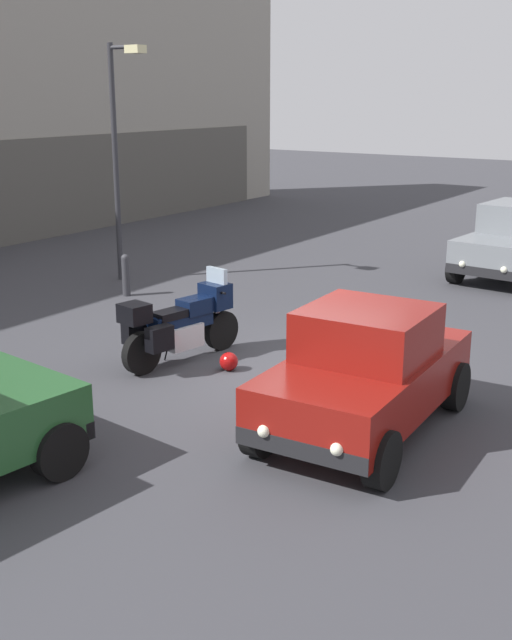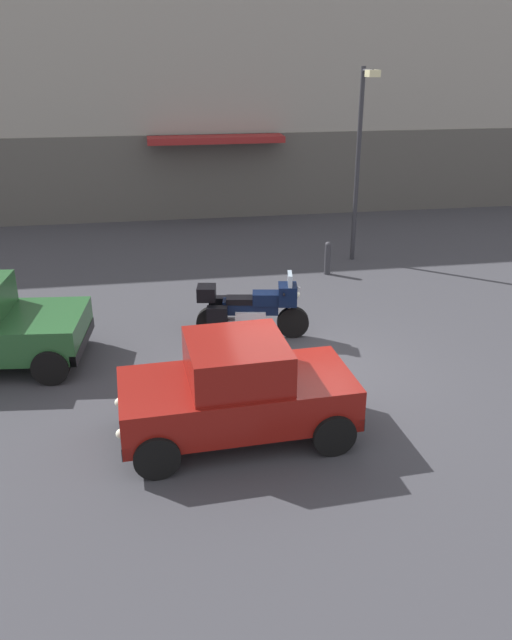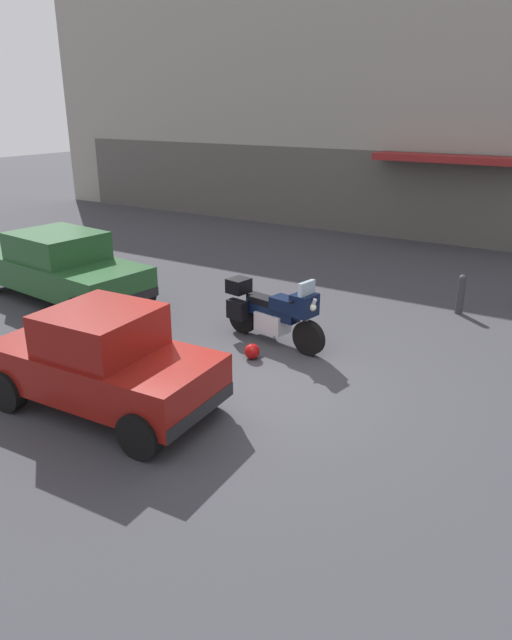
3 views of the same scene
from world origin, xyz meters
The scene contains 7 objects.
ground_plane centered at (0.00, 0.00, 0.00)m, with size 80.00×80.00×0.00m, color #38383D.
building_facade_rear centered at (0.00, 12.99, 4.57)m, with size 34.72×3.40×9.22m.
motorcycle centered at (-0.65, 1.76, 0.62)m, with size 2.25×0.94×1.36m.
helmet centered at (-0.56, 0.91, 0.14)m, with size 0.28×0.28×0.28m, color #990C0C.
car_compact_side centered at (-1.41, -1.75, 0.77)m, with size 3.54×1.86×1.56m.
streetlamp_curbside centered at (2.97, 6.29, 3.02)m, with size 0.28×0.94×5.00m.
bollard_curbside centered at (1.94, 5.30, 0.46)m, with size 0.16×0.16×0.86m.
Camera 2 is at (-2.51, -9.84, 5.36)m, focal length 35.72 mm.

